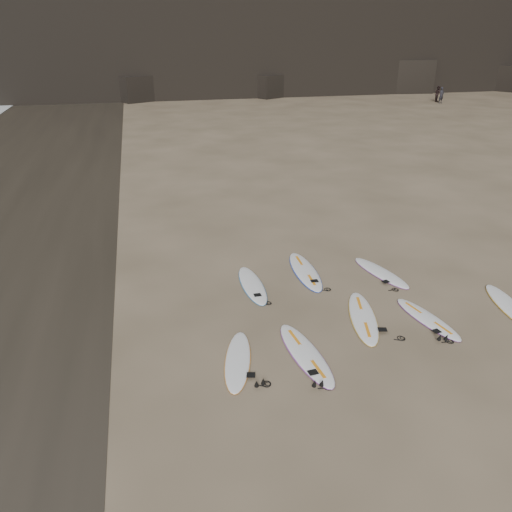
{
  "coord_description": "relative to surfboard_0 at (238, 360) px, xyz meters",
  "views": [
    {
      "loc": [
        -5.93,
        -9.85,
        6.88
      ],
      "look_at": [
        -3.25,
        1.55,
        1.5
      ],
      "focal_mm": 35.0,
      "sensor_mm": 36.0,
      "label": 1
    }
  ],
  "objects": [
    {
      "name": "surfboard_0",
      "position": [
        0.0,
        0.0,
        0.0
      ],
      "size": [
        1.12,
        2.37,
        0.08
      ],
      "primitive_type": "ellipsoid",
      "rotation": [
        0.0,
        0.0,
        -0.26
      ],
      "color": "white",
      "rests_on": "ground"
    },
    {
      "name": "surfboard_1",
      "position": [
        1.57,
        -0.12,
        0.01
      ],
      "size": [
        0.91,
        2.69,
        0.09
      ],
      "primitive_type": "ellipsoid",
      "rotation": [
        0.0,
        0.0,
        0.11
      ],
      "color": "white",
      "rests_on": "ground"
    },
    {
      "name": "person_a",
      "position": [
        28.06,
        36.96,
        0.73
      ],
      "size": [
        0.65,
        0.51,
        1.55
      ],
      "primitive_type": "imported",
      "rotation": [
        0.0,
        0.0,
        0.29
      ],
      "color": "black",
      "rests_on": "ground"
    },
    {
      "name": "ground",
      "position": [
        4.21,
        0.76,
        -0.04
      ],
      "size": [
        240.0,
        240.0,
        0.0
      ],
      "primitive_type": "plane",
      "color": "#897559",
      "rests_on": "ground"
    },
    {
      "name": "surfboard_2",
      "position": [
        3.53,
        1.06,
        0.01
      ],
      "size": [
        1.3,
        2.71,
        0.09
      ],
      "primitive_type": "ellipsoid",
      "rotation": [
        0.0,
        0.0,
        -0.27
      ],
      "color": "white",
      "rests_on": "ground"
    },
    {
      "name": "surfboard_4",
      "position": [
        7.62,
        0.71,
        0.0
      ],
      "size": [
        1.05,
        2.5,
        0.09
      ],
      "primitive_type": "ellipsoid",
      "rotation": [
        0.0,
        0.0,
        -0.2
      ],
      "color": "white",
      "rests_on": "ground"
    },
    {
      "name": "surfboard_3",
      "position": [
        5.12,
        0.62,
        -0.0
      ],
      "size": [
        0.99,
        2.35,
        0.08
      ],
      "primitive_type": "ellipsoid",
      "rotation": [
        0.0,
        0.0,
        0.2
      ],
      "color": "white",
      "rests_on": "ground"
    },
    {
      "name": "surfboard_5",
      "position": [
        1.13,
        3.46,
        0.0
      ],
      "size": [
        0.63,
        2.47,
        0.09
      ],
      "primitive_type": "ellipsoid",
      "rotation": [
        0.0,
        0.0,
        0.01
      ],
      "color": "white",
      "rests_on": "ground"
    },
    {
      "name": "person_b",
      "position": [
        28.38,
        38.11,
        0.72
      ],
      "size": [
        0.71,
        0.84,
        1.52
      ],
      "primitive_type": "imported",
      "rotation": [
        0.0,
        0.0,
        1.38
      ],
      "color": "black",
      "rests_on": "ground"
    },
    {
      "name": "surfboard_7",
      "position": [
        5.15,
        3.35,
        0.0
      ],
      "size": [
        1.16,
        2.47,
        0.09
      ],
      "primitive_type": "ellipsoid",
      "rotation": [
        0.0,
        0.0,
        0.25
      ],
      "color": "white",
      "rests_on": "ground"
    },
    {
      "name": "surfboard_6",
      "position": [
        2.91,
        3.96,
        0.01
      ],
      "size": [
        0.77,
        2.78,
        0.1
      ],
      "primitive_type": "ellipsoid",
      "rotation": [
        0.0,
        0.0,
        -0.04
      ],
      "color": "white",
      "rests_on": "ground"
    }
  ]
}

